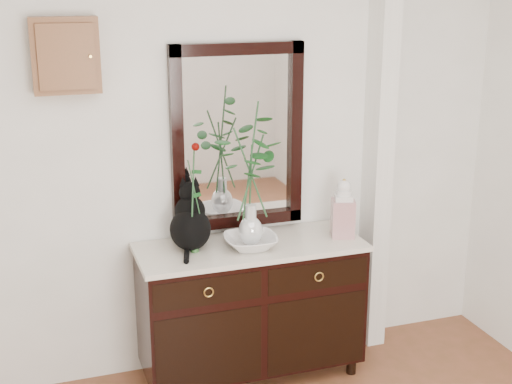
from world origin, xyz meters
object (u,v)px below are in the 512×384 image
object	(u,v)px
sideboard	(251,304)
cat	(190,216)
ginger_jar	(343,207)
lotus_bowl	(251,242)

from	to	relation	value
sideboard	cat	xyz separation A→B (m)	(-0.34, 0.07, 0.57)
ginger_jar	sideboard	bearing A→B (deg)	176.35
sideboard	cat	distance (m)	0.66
sideboard	lotus_bowl	world-z (taller)	lotus_bowl
lotus_bowl	ginger_jar	world-z (taller)	ginger_jar
sideboard	ginger_jar	xyz separation A→B (m)	(0.57, -0.04, 0.56)
lotus_bowl	ginger_jar	size ratio (longest dim) A/B	0.85
sideboard	ginger_jar	world-z (taller)	ginger_jar
ginger_jar	cat	bearing A→B (deg)	173.54
sideboard	cat	world-z (taller)	cat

